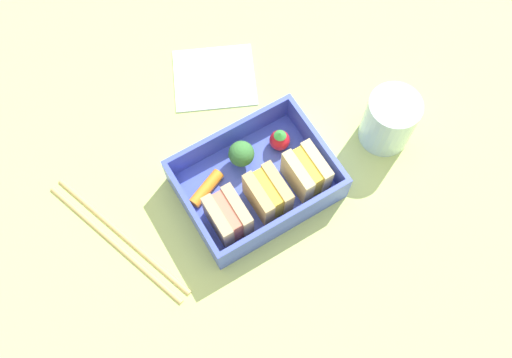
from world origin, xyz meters
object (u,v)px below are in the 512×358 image
sandwich_center (228,216)px  folded_napkin (214,77)px  sandwich_left (306,172)px  drinking_glass (389,120)px  carrot_stick_far_left (206,188)px  broccoli_floret (239,156)px  strawberry_far_left (280,140)px  sandwich_center_left (268,194)px  chopstick_pair (118,239)px

sandwich_center → folded_napkin: bearing=-114.5°
sandwich_left → drinking_glass: drinking_glass is taller
sandwich_left → carrot_stick_far_left: bearing=-24.5°
broccoli_floret → carrot_stick_far_left: size_ratio=0.79×
sandwich_center → strawberry_far_left: size_ratio=1.66×
sandwich_left → strawberry_far_left: 5.68cm
strawberry_far_left → folded_napkin: strawberry_far_left is taller
drinking_glass → carrot_stick_far_left: bearing=-10.8°
sandwich_center_left → strawberry_far_left: bearing=-132.7°
sandwich_left → strawberry_far_left: size_ratio=1.66×
strawberry_far_left → chopstick_pair: size_ratio=0.15×
sandwich_center_left → sandwich_center: size_ratio=1.00×
sandwich_center → sandwich_left: bearing=180.0°
carrot_stick_far_left → broccoli_floret: bearing=-168.3°
sandwich_left → carrot_stick_far_left: sandwich_left is taller
broccoli_floret → drinking_glass: drinking_glass is taller
drinking_glass → folded_napkin: drinking_glass is taller
broccoli_floret → chopstick_pair: size_ratio=0.19×
strawberry_far_left → carrot_stick_far_left: bearing=3.6°
sandwich_center_left → broccoli_floret: (0.39, -5.97, -0.19)cm
sandwich_center_left → folded_napkin: (-3.34, -18.88, -3.44)cm
folded_napkin → sandwich_center: bearing=65.5°
carrot_stick_far_left → sandwich_center: bearing=92.6°
drinking_glass → sandwich_left: bearing=2.3°
sandwich_left → strawberry_far_left: bearing=-88.8°
sandwich_center_left → strawberry_far_left: sandwich_center_left is taller
broccoli_floret → folded_napkin: size_ratio=0.37×
sandwich_center → broccoli_floret: 7.72cm
sandwich_center_left → folded_napkin: bearing=-100.0°
sandwich_left → sandwich_center: size_ratio=1.00×
sandwich_center → broccoli_floret: sandwich_center is taller
drinking_glass → sandwich_center: bearing=1.2°
carrot_stick_far_left → chopstick_pair: carrot_stick_far_left is taller
strawberry_far_left → drinking_glass: 13.46cm
broccoli_floret → carrot_stick_far_left: bearing=11.7°
sandwich_center_left → broccoli_floret: size_ratio=1.33×
sandwich_center_left → sandwich_center: 5.28cm
carrot_stick_far_left → chopstick_pair: 11.89cm
chopstick_pair → folded_napkin: bearing=-146.6°
sandwich_center_left → strawberry_far_left: size_ratio=1.66×
sandwich_center → folded_napkin: sandwich_center is taller
strawberry_far_left → chopstick_pair: bearing=0.7°
folded_napkin → sandwich_left: bearing=95.9°
broccoli_floret → drinking_glass: bearing=163.0°
sandwich_left → folded_napkin: (1.94, -18.88, -3.44)cm
sandwich_center → carrot_stick_far_left: sandwich_center is taller
sandwich_left → folded_napkin: bearing=-84.1°
sandwich_center_left → chopstick_pair: (17.28, -5.29, -3.29)cm
strawberry_far_left → chopstick_pair: (22.44, 0.29, -2.24)cm
broccoli_floret → carrot_stick_far_left: 5.44cm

